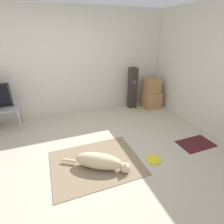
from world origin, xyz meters
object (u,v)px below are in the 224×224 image
object	(u,v)px
cardboard_box_lower	(151,100)
tennis_ball_by_boxes	(141,111)
cardboard_box_upper	(152,86)
tennis_ball_near_speaker	(138,107)
tennis_ball_loose_on_carpet	(133,109)
floor_speaker	(133,88)
frisbee	(154,160)
dog	(100,161)

from	to	relation	value
cardboard_box_lower	tennis_ball_by_boxes	distance (m)	0.52
cardboard_box_upper	tennis_ball_near_speaker	xyz separation A→B (m)	(-0.37, 0.01, -0.60)
tennis_ball_near_speaker	tennis_ball_loose_on_carpet	world-z (taller)	same
floor_speaker	tennis_ball_by_boxes	bearing A→B (deg)	-77.60
cardboard_box_lower	tennis_ball_loose_on_carpet	distance (m)	0.61
cardboard_box_upper	tennis_ball_loose_on_carpet	bearing A→B (deg)	-175.98
tennis_ball_near_speaker	floor_speaker	bearing A→B (deg)	129.70
floor_speaker	cardboard_box_upper	bearing A→B (deg)	-18.64
frisbee	tennis_ball_loose_on_carpet	world-z (taller)	tennis_ball_loose_on_carpet
tennis_ball_by_boxes	tennis_ball_loose_on_carpet	bearing A→B (deg)	127.81
dog	tennis_ball_near_speaker	world-z (taller)	dog
tennis_ball_near_speaker	frisbee	bearing A→B (deg)	-111.82
dog	tennis_ball_loose_on_carpet	distance (m)	2.41
tennis_ball_by_boxes	tennis_ball_loose_on_carpet	distance (m)	0.24
cardboard_box_lower	tennis_ball_by_boxes	size ratio (longest dim) A/B	6.93
cardboard_box_lower	tennis_ball_loose_on_carpet	bearing A→B (deg)	-177.70
cardboard_box_lower	cardboard_box_upper	bearing A→B (deg)	120.80
dog	floor_speaker	bearing A→B (deg)	52.39
dog	floor_speaker	size ratio (longest dim) A/B	0.87
dog	tennis_ball_near_speaker	distance (m)	2.58
floor_speaker	tennis_ball_near_speaker	world-z (taller)	floor_speaker
cardboard_box_lower	cardboard_box_upper	world-z (taller)	cardboard_box_upper
frisbee	tennis_ball_by_boxes	xyz separation A→B (m)	(0.77, 1.81, 0.02)
cardboard_box_lower	tennis_ball_loose_on_carpet	xyz separation A→B (m)	(-0.58, -0.02, -0.19)
tennis_ball_by_boxes	cardboard_box_lower	bearing A→B (deg)	26.57
floor_speaker	tennis_ball_near_speaker	size ratio (longest dim) A/B	17.17
dog	tennis_ball_by_boxes	bearing A→B (deg)	44.76
cardboard_box_lower	floor_speaker	distance (m)	0.65
cardboard_box_lower	cardboard_box_upper	xyz separation A→B (m)	(-0.01, 0.02, 0.40)
cardboard_box_lower	tennis_ball_near_speaker	size ratio (longest dim) A/B	6.93
frisbee	cardboard_box_upper	xyz separation A→B (m)	(1.19, 2.04, 0.62)
dog	floor_speaker	world-z (taller)	floor_speaker
tennis_ball_by_boxes	tennis_ball_near_speaker	bearing A→B (deg)	79.08
dog	tennis_ball_loose_on_carpet	bearing A→B (deg)	50.46
dog	frisbee	size ratio (longest dim) A/B	4.03
dog	cardboard_box_lower	bearing A→B (deg)	41.74
frisbee	cardboard_box_lower	distance (m)	2.36
tennis_ball_loose_on_carpet	floor_speaker	bearing A→B (deg)	74.12
cardboard_box_lower	floor_speaker	xyz separation A→B (m)	(-0.52, 0.19, 0.34)
tennis_ball_loose_on_carpet	frisbee	bearing A→B (deg)	-107.38
dog	tennis_ball_near_speaker	bearing A→B (deg)	47.82
cardboard_box_upper	tennis_ball_by_boxes	size ratio (longest dim) A/B	5.95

